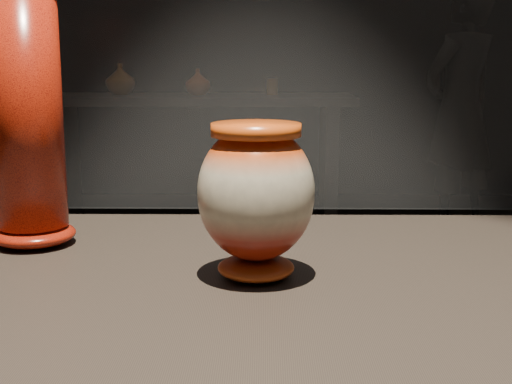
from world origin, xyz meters
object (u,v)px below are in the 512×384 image
tall_vase (27,119)px  visitor (460,109)px  back_shelf (195,137)px  main_vase (256,195)px

tall_vase → visitor: bearing=66.2°
tall_vase → back_shelf: (-0.11, 3.51, -0.45)m
visitor → back_shelf: bearing=-31.0°
main_vase → tall_vase: 0.37m
visitor → tall_vase: bearing=31.6°
main_vase → back_shelf: bearing=96.7°
tall_vase → main_vase: bearing=-24.9°
main_vase → visitor: bearing=71.4°
tall_vase → back_shelf: 3.54m
back_shelf → main_vase: bearing=-83.3°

